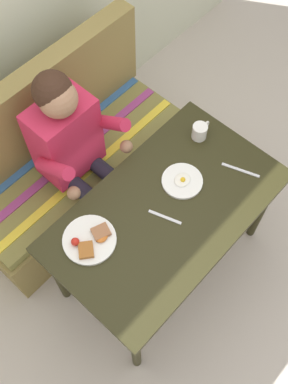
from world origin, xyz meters
The scene contains 9 objects.
ground_plane centered at (0.00, 0.00, 0.00)m, with size 8.00×8.00×0.00m, color #BFB3A6.
table centered at (0.00, 0.00, 0.65)m, with size 1.20×0.70×0.73m.
couch centered at (0.00, 0.76, 0.33)m, with size 1.44×0.56×1.00m.
person centered at (-0.05, 0.59, 0.74)m, with size 0.45×0.61×1.21m.
plate_breakfast centered at (-0.37, 0.15, 0.74)m, with size 0.25×0.25×0.05m.
plate_eggs centered at (0.17, 0.04, 0.74)m, with size 0.21×0.21×0.04m.
coffee_mug centered at (0.45, 0.16, 0.78)m, with size 0.12×0.08×0.09m.
fork centered at (-0.04, -0.02, 0.73)m, with size 0.01×0.17×0.01m, color silver.
knife centered at (0.42, -0.13, 0.73)m, with size 0.01×0.20×0.01m, color silver.
Camera 1 is at (-0.82, -0.60, 2.72)m, focal length 42.78 mm.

